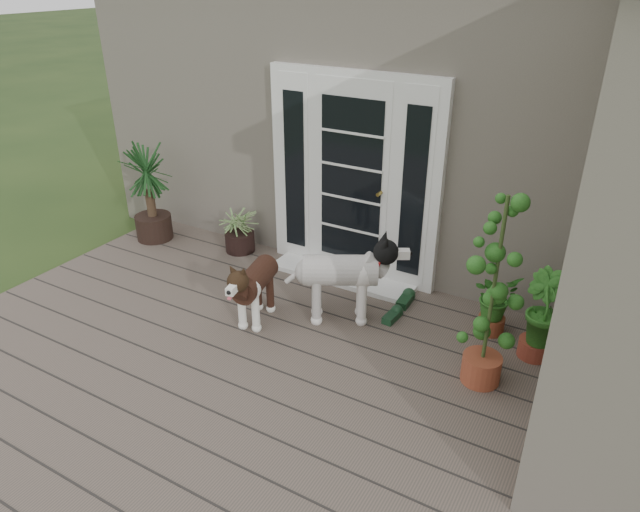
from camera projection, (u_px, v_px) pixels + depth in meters
The scene contains 14 objects.
deck at pixel (247, 396), 4.60m from camera, with size 6.20×4.60×0.12m, color #6B5B4C.
house_main at pixel (442, 107), 7.21m from camera, with size 7.40×4.00×3.10m, color #665E54.
door_unit at pixel (353, 178), 5.88m from camera, with size 1.90×0.14×2.15m, color white.
door_step at pixel (342, 276), 6.20m from camera, with size 1.60×0.40×0.05m, color white.
brindle_dog at pixel (256, 290), 5.34m from camera, with size 0.33×0.77×0.64m, color #3E2116, non-canonical shape.
white_dog at pixel (340, 284), 5.33m from camera, with size 0.40×0.92×0.77m, color white, non-canonical shape.
spider_plant at pixel (239, 227), 6.68m from camera, with size 0.58×0.58×0.62m, color #8DA364, non-canonical shape.
yucca at pixel (149, 193), 6.86m from camera, with size 0.83×0.83×1.19m, color black, non-canonical shape.
herb_a at pixel (493, 308), 5.19m from camera, with size 0.40×0.40×0.51m, color #2B5D1A.
herb_b at pixel (538, 327), 4.84m from camera, with size 0.40×0.40×0.59m, color #1C5A19.
herb_c at pixel (572, 323), 4.89m from camera, with size 0.38×0.38×0.59m, color #175117.
sapling at pixel (493, 292), 4.31m from camera, with size 0.49×0.49×1.67m, color #2C611B, non-canonical shape.
clog_left at pixel (406, 299), 5.73m from camera, with size 0.15×0.33×0.10m, color #14341B, non-canonical shape.
clog_right at pixel (393, 315), 5.47m from camera, with size 0.14×0.30×0.09m, color #15351E, non-canonical shape.
Camera 1 is at (2.31, -2.42, 3.14)m, focal length 32.21 mm.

